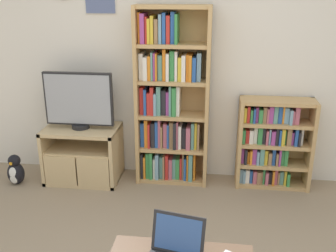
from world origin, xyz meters
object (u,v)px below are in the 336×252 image
object	(u,v)px
tv_stand	(83,154)
bookshelf_tall	(170,102)
bookshelf_short	(271,143)
penguin_figurine	(15,171)
laptop	(174,252)
television	(79,101)

from	to	relation	value
tv_stand	bookshelf_tall	world-z (taller)	bookshelf_tall
bookshelf_short	penguin_figurine	size ratio (longest dim) A/B	2.81
bookshelf_tall	laptop	world-z (taller)	bookshelf_tall
tv_stand	television	distance (m)	0.58
tv_stand	television	xyz separation A→B (m)	(-0.00, 0.00, 0.58)
tv_stand	bookshelf_short	xyz separation A→B (m)	(1.94, 0.14, 0.17)
penguin_figurine	television	bearing A→B (deg)	16.72
television	penguin_figurine	size ratio (longest dim) A/B	2.14
television	bookshelf_tall	size ratio (longest dim) A/B	0.39
television	bookshelf_short	bearing A→B (deg)	3.89
penguin_figurine	bookshelf_tall	bearing A→B (deg)	11.77
bookshelf_tall	bookshelf_short	distance (m)	1.11
bookshelf_tall	tv_stand	bearing A→B (deg)	-171.78
bookshelf_tall	bookshelf_short	size ratio (longest dim) A/B	1.96
tv_stand	penguin_figurine	size ratio (longest dim) A/B	2.32
bookshelf_short	penguin_figurine	xyz separation A→B (m)	(-2.61, -0.33, -0.31)
bookshelf_short	tv_stand	bearing A→B (deg)	-176.00
bookshelf_tall	penguin_figurine	bearing A→B (deg)	-168.23
laptop	penguin_figurine	distance (m)	2.44
penguin_figurine	laptop	bearing A→B (deg)	-40.59
tv_stand	penguin_figurine	world-z (taller)	tv_stand
laptop	television	bearing A→B (deg)	134.98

